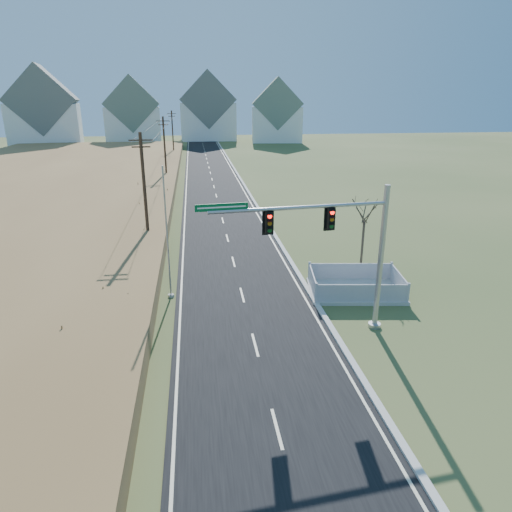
{
  "coord_description": "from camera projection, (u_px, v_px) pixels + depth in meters",
  "views": [
    {
      "loc": [
        -2.58,
        -21.39,
        11.47
      ],
      "look_at": [
        0.53,
        1.55,
        3.4
      ],
      "focal_mm": 32.0,
      "sensor_mm": 36.0,
      "label": 1
    }
  ],
  "objects": [
    {
      "name": "condo_n",
      "position": [
        208.0,
        112.0,
        126.66
      ],
      "size": [
        15.27,
        10.2,
        18.54
      ],
      "color": "white",
      "rests_on": "ground"
    },
    {
      "name": "ground",
      "position": [
        250.0,
        327.0,
        24.12
      ],
      "size": [
        260.0,
        260.0,
        0.0
      ],
      "primitive_type": "plane",
      "color": "#3E4E26",
      "rests_on": "ground"
    },
    {
      "name": "road",
      "position": [
        211.0,
        175.0,
        70.89
      ],
      "size": [
        8.0,
        180.0,
        0.06
      ],
      "primitive_type": "cube",
      "color": "black",
      "rests_on": "ground"
    },
    {
      "name": "reed_marsh",
      "position": [
        26.0,
        187.0,
        58.29
      ],
      "size": [
        38.0,
        110.0,
        1.3
      ],
      "primitive_type": "cube",
      "color": "olive",
      "rests_on": "ground"
    },
    {
      "name": "utility_pole_mid",
      "position": [
        165.0,
        149.0,
        63.86
      ],
      "size": [
        1.8,
        0.26,
        9.0
      ],
      "color": "#422D1E",
      "rests_on": "ground"
    },
    {
      "name": "open_sign",
      "position": [
        349.0,
        299.0,
        26.66
      ],
      "size": [
        0.46,
        0.11,
        0.57
      ],
      "rotation": [
        0.0,
        0.0,
        0.11
      ],
      "color": "white",
      "rests_on": "ground"
    },
    {
      "name": "fence_enclosure",
      "position": [
        355.0,
        289.0,
        28.23
      ],
      "size": [
        6.1,
        4.58,
        1.28
      ],
      "rotation": [
        0.0,
        0.0,
        -0.14
      ],
      "color": "#B7B5AD",
      "rests_on": "ground"
    },
    {
      "name": "flagpole",
      "position": [
        168.0,
        247.0,
        26.69
      ],
      "size": [
        0.36,
        0.36,
        7.91
      ],
      "color": "#B7B5AD",
      "rests_on": "ground"
    },
    {
      "name": "utility_pole_far",
      "position": [
        173.0,
        133.0,
        91.93
      ],
      "size": [
        1.8,
        0.26,
        9.0
      ],
      "color": "#422D1E",
      "rests_on": "ground"
    },
    {
      "name": "condo_ne",
      "position": [
        277.0,
        116.0,
        121.71
      ],
      "size": [
        14.12,
        10.51,
        16.52
      ],
      "rotation": [
        0.0,
        0.0,
        -0.1
      ],
      "color": "white",
      "rests_on": "ground"
    },
    {
      "name": "condo_nnw",
      "position": [
        133.0,
        115.0,
        120.6
      ],
      "size": [
        14.93,
        11.17,
        17.03
      ],
      "rotation": [
        0.0,
        0.0,
        0.07
      ],
      "color": "white",
      "rests_on": "ground"
    },
    {
      "name": "bare_tree",
      "position": [
        365.0,
        210.0,
        30.53
      ],
      "size": [
        2.04,
        2.04,
        5.41
      ],
      "color": "#4C3F33",
      "rests_on": "ground"
    },
    {
      "name": "curb",
      "position": [
        237.0,
        174.0,
        71.4
      ],
      "size": [
        0.3,
        180.0,
        0.18
      ],
      "primitive_type": "cube",
      "color": "#B2AFA8",
      "rests_on": "ground"
    },
    {
      "name": "condo_nw",
      "position": [
        44.0,
        114.0,
        110.33
      ],
      "size": [
        17.69,
        13.38,
        19.05
      ],
      "rotation": [
        0.0,
        0.0,
        0.14
      ],
      "color": "white",
      "rests_on": "ground"
    },
    {
      "name": "traffic_signal_mast",
      "position": [
        347.0,
        247.0,
        22.15
      ],
      "size": [
        9.45,
        1.28,
        7.55
      ],
      "rotation": [
        0.0,
        0.0,
        0.1
      ],
      "color": "#9EA0A5",
      "rests_on": "ground"
    },
    {
      "name": "utility_pole_near",
      "position": [
        144.0,
        189.0,
        35.79
      ],
      "size": [
        1.8,
        0.26,
        9.0
      ],
      "color": "#422D1E",
      "rests_on": "ground"
    }
  ]
}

